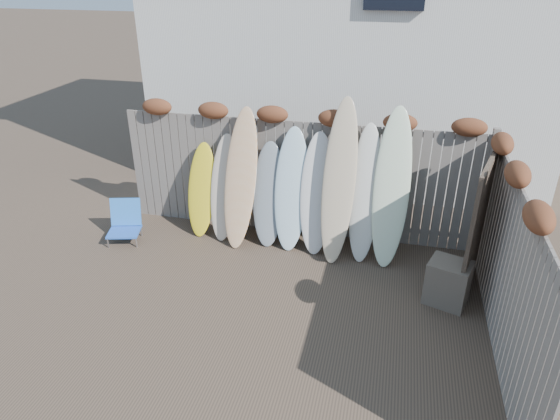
% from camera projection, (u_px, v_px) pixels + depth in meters
% --- Properties ---
extents(ground, '(80.00, 80.00, 0.00)m').
position_uv_depth(ground, '(260.00, 314.00, 6.78)').
color(ground, '#493A2D').
extents(back_fence, '(6.05, 0.28, 2.24)m').
position_uv_depth(back_fence, '(300.00, 169.00, 8.31)').
color(back_fence, slate).
rests_on(back_fence, ground).
extents(right_fence, '(0.28, 4.40, 2.24)m').
position_uv_depth(right_fence, '(509.00, 261.00, 5.87)').
color(right_fence, slate).
rests_on(right_fence, ground).
extents(house, '(8.50, 5.50, 6.33)m').
position_uv_depth(house, '(358.00, 16.00, 10.88)').
color(house, silver).
rests_on(house, ground).
extents(beach_chair, '(0.64, 0.66, 0.68)m').
position_uv_depth(beach_chair, '(125.00, 222.00, 8.49)').
color(beach_chair, blue).
rests_on(beach_chair, ground).
extents(wooden_crate, '(0.67, 0.61, 0.64)m').
position_uv_depth(wooden_crate, '(448.00, 283.00, 6.89)').
color(wooden_crate, '#675A4D').
rests_on(wooden_crate, ground).
extents(lattice_panel, '(0.42, 1.29, 1.99)m').
position_uv_depth(lattice_panel, '(477.00, 228.00, 6.89)').
color(lattice_panel, '#30291D').
rests_on(lattice_panel, ground).
extents(surfboard_0, '(0.51, 0.59, 1.58)m').
position_uv_depth(surfboard_0, '(202.00, 190.00, 8.52)').
color(surfboard_0, yellow).
rests_on(surfboard_0, ground).
extents(surfboard_1, '(0.50, 0.64, 1.76)m').
position_uv_depth(surfboard_1, '(224.00, 188.00, 8.38)').
color(surfboard_1, beige).
rests_on(surfboard_1, ground).
extents(surfboard_2, '(0.62, 0.84, 2.24)m').
position_uv_depth(surfboard_2, '(241.00, 179.00, 8.11)').
color(surfboard_2, '#FFCF91').
rests_on(surfboard_2, ground).
extents(surfboard_3, '(0.59, 0.66, 1.69)m').
position_uv_depth(surfboard_3, '(269.00, 195.00, 8.21)').
color(surfboard_3, gray).
rests_on(surfboard_3, ground).
extents(surfboard_4, '(0.58, 0.72, 1.96)m').
position_uv_depth(surfboard_4, '(291.00, 190.00, 8.08)').
color(surfboard_4, silver).
rests_on(surfboard_4, ground).
extents(surfboard_5, '(0.59, 0.72, 1.91)m').
position_uv_depth(surfboard_5, '(317.00, 194.00, 7.98)').
color(surfboard_5, silver).
rests_on(surfboard_5, ground).
extents(surfboard_6, '(0.55, 0.89, 2.49)m').
position_uv_depth(surfboard_6, '(339.00, 182.00, 7.68)').
color(surfboard_6, beige).
rests_on(surfboard_6, ground).
extents(surfboard_7, '(0.50, 0.76, 2.11)m').
position_uv_depth(surfboard_7, '(365.00, 194.00, 7.75)').
color(surfboard_7, silver).
rests_on(surfboard_7, ground).
extents(surfboard_8, '(0.55, 0.84, 2.39)m').
position_uv_depth(surfboard_8, '(392.00, 188.00, 7.60)').
color(surfboard_8, silver).
rests_on(surfboard_8, ground).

